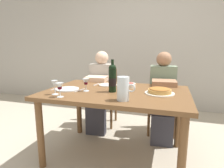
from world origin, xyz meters
TOP-DOWN VIEW (x-y plane):
  - ground_plane at (0.00, 0.00)m, footprint 8.00×8.00m
  - back_wall at (0.00, 1.98)m, footprint 8.00×0.10m
  - dining_table at (0.00, 0.00)m, footprint 1.50×1.00m
  - wine_bottle at (-0.02, -0.06)m, footprint 0.08×0.08m
  - water_pitcher at (0.16, -0.33)m, footprint 0.16×0.11m
  - baked_tart at (0.45, 0.01)m, footprint 0.29×0.29m
  - salad_bowl at (0.10, 0.21)m, footprint 0.15×0.15m
  - wine_glass_left_diner at (-0.53, -0.33)m, footprint 0.06×0.06m
  - wine_glass_right_diner at (-0.43, -0.40)m, footprint 0.07×0.07m
  - wine_glass_centre at (-0.30, -0.11)m, footprint 0.07×0.07m
  - dinner_plate_left_setting at (-0.53, -0.10)m, footprint 0.25×0.25m
  - dinner_plate_right_setting at (-0.18, 0.25)m, footprint 0.22×0.22m
  - fork_left_setting at (-0.68, -0.10)m, footprint 0.03×0.16m
  - knife_left_setting at (-0.38, -0.10)m, footprint 0.04×0.18m
  - knife_right_setting at (-0.03, 0.25)m, footprint 0.03×0.18m
  - spoon_right_setting at (-0.33, 0.25)m, footprint 0.03×0.16m
  - chair_left at (-0.46, 0.90)m, footprint 0.43×0.43m
  - diner_left at (-0.44, 0.67)m, footprint 0.36×0.52m
  - chair_right at (0.44, 0.86)m, footprint 0.43×0.43m
  - diner_right at (0.46, 0.63)m, footprint 0.36×0.53m

SIDE VIEW (x-z plane):
  - ground_plane at x=0.00m, z-range 0.00..0.00m
  - chair_left at x=-0.46m, z-range 0.06..0.93m
  - chair_right at x=0.44m, z-range 0.06..0.93m
  - diner_left at x=-0.44m, z-range 0.04..1.20m
  - diner_right at x=0.46m, z-range 0.04..1.20m
  - dining_table at x=0.00m, z-range 0.29..1.05m
  - fork_left_setting at x=-0.68m, z-range 0.76..0.76m
  - knife_left_setting at x=-0.38m, z-range 0.76..0.76m
  - knife_right_setting at x=-0.03m, z-range 0.76..0.76m
  - spoon_right_setting at x=-0.33m, z-range 0.76..0.76m
  - dinner_plate_left_setting at x=-0.53m, z-range 0.76..0.77m
  - dinner_plate_right_setting at x=-0.18m, z-range 0.76..0.77m
  - baked_tart at x=0.45m, z-range 0.76..0.82m
  - salad_bowl at x=0.10m, z-range 0.76..0.82m
  - water_pitcher at x=0.16m, z-range 0.75..0.96m
  - wine_glass_centre at x=-0.30m, z-range 0.79..0.92m
  - wine_glass_right_diner at x=-0.43m, z-range 0.79..0.93m
  - wine_glass_left_diner at x=-0.53m, z-range 0.79..0.93m
  - wine_bottle at x=-0.02m, z-range 0.74..1.07m
  - back_wall at x=0.00m, z-range 0.00..2.80m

